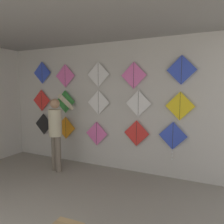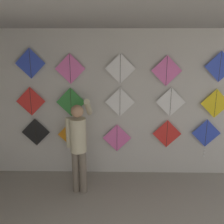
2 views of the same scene
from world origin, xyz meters
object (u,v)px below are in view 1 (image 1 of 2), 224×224
(kite_9, at_px, (180,106))
(kite_3, at_px, (136,133))
(kite_2, at_px, (97,134))
(kite_8, at_px, (138,103))
(kite_4, at_px, (173,138))
(kite_11, at_px, (65,76))
(kite_7, at_px, (98,103))
(kite_14, at_px, (182,70))
(kite_13, at_px, (134,75))
(shopkeeper, at_px, (56,128))
(kite_0, at_px, (44,124))
(kite_1, at_px, (66,128))
(kite_12, at_px, (98,75))
(kite_5, at_px, (42,100))
(kite_10, at_px, (42,73))
(kite_6, at_px, (65,102))

(kite_9, bearing_deg, kite_3, 180.00)
(kite_2, bearing_deg, kite_8, 0.00)
(kite_4, distance_m, kite_11, 2.86)
(kite_4, bearing_deg, kite_7, 179.97)
(kite_7, distance_m, kite_14, 1.90)
(kite_11, xyz_separation_m, kite_13, (1.74, 0.00, -0.03))
(shopkeeper, bearing_deg, kite_11, 120.54)
(shopkeeper, relative_size, kite_9, 3.05)
(kite_0, distance_m, kite_7, 1.75)
(kite_4, xyz_separation_m, kite_13, (-0.82, 0.00, 1.23))
(kite_9, relative_size, kite_13, 1.00)
(kite_1, distance_m, kite_14, 3.01)
(kite_4, bearing_deg, kite_14, 0.47)
(kite_3, height_order, kite_14, kite_14)
(kite_14, bearing_deg, kite_12, 180.00)
(kite_2, relative_size, kite_13, 1.00)
(shopkeeper, height_order, kite_9, kite_9)
(kite_8, bearing_deg, kite_4, -0.08)
(kite_5, relative_size, kite_13, 1.00)
(kite_10, bearing_deg, kite_1, 0.00)
(kite_9, bearing_deg, kite_12, 180.00)
(kite_6, xyz_separation_m, kite_12, (0.92, 0.00, 0.63))
(kite_7, bearing_deg, kite_2, 180.00)
(kite_12, bearing_deg, kite_10, 180.00)
(kite_10, relative_size, kite_13, 1.00)
(kite_1, xyz_separation_m, kite_2, (0.88, 0.00, -0.07))
(kite_8, xyz_separation_m, kite_11, (-1.85, 0.00, 0.61))
(kite_0, xyz_separation_m, kite_10, (0.01, 0.00, 1.32))
(kite_5, distance_m, kite_12, 1.79)
(kite_10, relative_size, kite_11, 1.00)
(kite_11, relative_size, kite_14, 1.00)
(kite_1, relative_size, kite_14, 1.00)
(kite_4, relative_size, kite_13, 1.38)
(kite_0, bearing_deg, kite_3, 0.00)
(kite_12, xyz_separation_m, kite_13, (0.84, 0.00, -0.04))
(kite_4, relative_size, kite_8, 1.38)
(kite_3, height_order, kite_8, kite_8)
(kite_1, bearing_deg, kite_5, 180.00)
(kite_3, bearing_deg, kite_4, -0.08)
(kite_9, height_order, kite_13, kite_13)
(kite_1, distance_m, kite_12, 1.58)
(kite_9, relative_size, kite_11, 1.00)
(kite_10, distance_m, kite_12, 1.63)
(kite_7, height_order, kite_11, kite_11)
(shopkeeper, bearing_deg, kite_13, 34.78)
(kite_7, xyz_separation_m, kite_10, (-1.63, 0.00, 0.71))
(kite_5, bearing_deg, kite_2, 0.00)
(kite_8, relative_size, kite_13, 1.00)
(kite_6, height_order, kite_13, kite_13)
(kite_6, distance_m, kite_14, 2.78)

